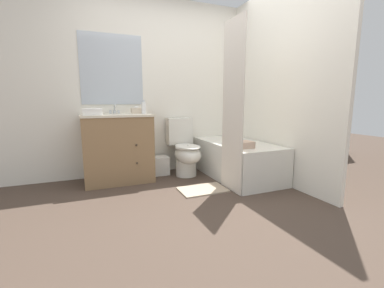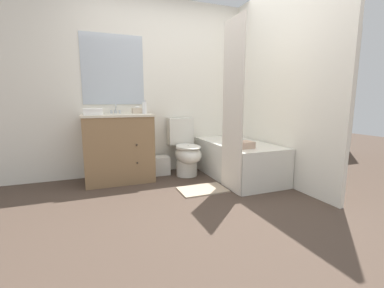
{
  "view_description": "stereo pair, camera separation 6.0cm",
  "coord_description": "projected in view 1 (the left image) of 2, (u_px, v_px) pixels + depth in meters",
  "views": [
    {
      "loc": [
        -1.11,
        -2.18,
        1.06
      ],
      "look_at": [
        0.07,
        0.69,
        0.53
      ],
      "focal_mm": 24.0,
      "sensor_mm": 36.0,
      "label": 1
    },
    {
      "loc": [
        -1.06,
        -2.2,
        1.06
      ],
      "look_at": [
        0.07,
        0.69,
        0.53
      ],
      "focal_mm": 24.0,
      "sensor_mm": 36.0,
      "label": 2
    }
  ],
  "objects": [
    {
      "name": "toilet",
      "position": [
        185.0,
        150.0,
        3.67
      ],
      "size": [
        0.37,
        0.7,
        0.81
      ],
      "color": "silver",
      "rests_on": "ground_plane"
    },
    {
      "name": "wall_right",
      "position": [
        266.0,
        87.0,
        3.53
      ],
      "size": [
        0.05,
        2.54,
        2.5
      ],
      "color": "white",
      "rests_on": "ground_plane"
    },
    {
      "name": "ground_plane",
      "position": [
        211.0,
        207.0,
        2.58
      ],
      "size": [
        14.0,
        14.0,
        0.0
      ],
      "primitive_type": "plane",
      "color": "#47382D"
    },
    {
      "name": "hand_towel_folded",
      "position": [
        92.0,
        112.0,
        3.04
      ],
      "size": [
        0.22,
        0.16,
        0.08
      ],
      "color": "white",
      "rests_on": "vanity_cabinet"
    },
    {
      "name": "vanity_cabinet",
      "position": [
        118.0,
        147.0,
        3.38
      ],
      "size": [
        0.88,
        0.59,
        0.89
      ],
      "color": "olive",
      "rests_on": "ground_plane"
    },
    {
      "name": "bath_towel_folded",
      "position": [
        242.0,
        145.0,
        3.12
      ],
      "size": [
        0.27,
        0.19,
        0.08
      ],
      "color": "tan",
      "rests_on": "bathtub"
    },
    {
      "name": "wall_back",
      "position": [
        165.0,
        88.0,
        3.8
      ],
      "size": [
        8.0,
        0.06,
        2.5
      ],
      "color": "white",
      "rests_on": "ground_plane"
    },
    {
      "name": "soap_dispenser",
      "position": [
        144.0,
        108.0,
        3.38
      ],
      "size": [
        0.06,
        0.06,
        0.18
      ],
      "color": "white",
      "rests_on": "vanity_cabinet"
    },
    {
      "name": "tissue_box",
      "position": [
        137.0,
        111.0,
        3.5
      ],
      "size": [
        0.14,
        0.14,
        0.1
      ],
      "color": "beige",
      "rests_on": "vanity_cabinet"
    },
    {
      "name": "sink_faucet",
      "position": [
        115.0,
        111.0,
        3.47
      ],
      "size": [
        0.14,
        0.12,
        0.12
      ],
      "color": "silver",
      "rests_on": "vanity_cabinet"
    },
    {
      "name": "bath_mat",
      "position": [
        203.0,
        190.0,
        3.08
      ],
      "size": [
        0.56,
        0.37,
        0.02
      ],
      "color": "tan",
      "rests_on": "ground_plane"
    },
    {
      "name": "shower_curtain",
      "position": [
        233.0,
        108.0,
        2.92
      ],
      "size": [
        0.02,
        0.44,
        1.95
      ],
      "color": "silver",
      "rests_on": "ground_plane"
    },
    {
      "name": "bathtub",
      "position": [
        237.0,
        159.0,
        3.61
      ],
      "size": [
        0.72,
        1.41,
        0.49
      ],
      "color": "silver",
      "rests_on": "ground_plane"
    },
    {
      "name": "wastebasket",
      "position": [
        159.0,
        166.0,
        3.73
      ],
      "size": [
        0.25,
        0.21,
        0.26
      ],
      "color": "silver",
      "rests_on": "ground_plane"
    }
  ]
}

